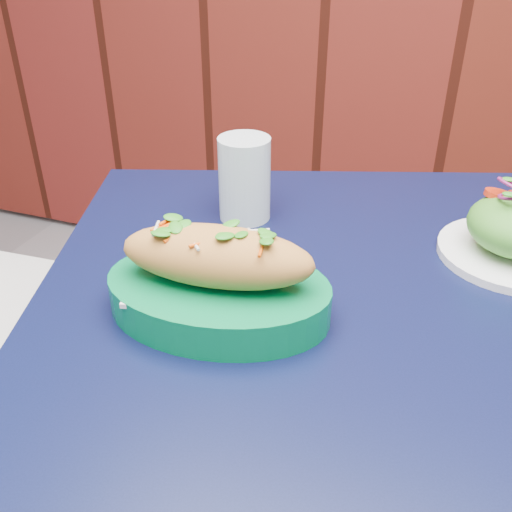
% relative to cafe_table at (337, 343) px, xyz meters
% --- Properties ---
extents(cafe_table, '(1.02, 1.02, 0.75)m').
position_rel_cafe_table_xyz_m(cafe_table, '(0.00, 0.00, 0.00)').
color(cafe_table, black).
rests_on(cafe_table, ground).
extents(banh_mi_basket, '(0.29, 0.21, 0.13)m').
position_rel_cafe_table_xyz_m(banh_mi_basket, '(-0.13, -0.10, 0.14)').
color(banh_mi_basket, '#03713C').
rests_on(banh_mi_basket, cafe_table).
extents(water_glass, '(0.08, 0.08, 0.13)m').
position_rel_cafe_table_xyz_m(water_glass, '(-0.20, 0.15, 0.15)').
color(water_glass, silver).
rests_on(water_glass, cafe_table).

